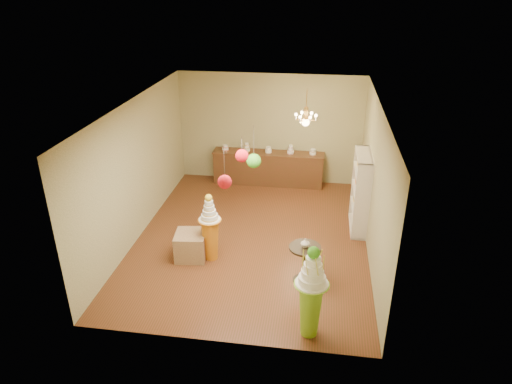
# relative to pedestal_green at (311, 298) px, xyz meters

# --- Properties ---
(floor) EXTENTS (6.50, 6.50, 0.00)m
(floor) POSITION_rel_pedestal_green_xyz_m (-1.37, 2.85, -0.71)
(floor) COLOR #5D3119
(floor) RESTS_ON ground
(ceiling) EXTENTS (6.50, 6.50, 0.00)m
(ceiling) POSITION_rel_pedestal_green_xyz_m (-1.37, 2.85, 2.29)
(ceiling) COLOR white
(ceiling) RESTS_ON ground
(wall_back) EXTENTS (5.00, 0.04, 3.00)m
(wall_back) POSITION_rel_pedestal_green_xyz_m (-1.37, 6.10, 0.79)
(wall_back) COLOR tan
(wall_back) RESTS_ON ground
(wall_front) EXTENTS (5.00, 0.04, 3.00)m
(wall_front) POSITION_rel_pedestal_green_xyz_m (-1.37, -0.40, 0.79)
(wall_front) COLOR tan
(wall_front) RESTS_ON ground
(wall_left) EXTENTS (0.04, 6.50, 3.00)m
(wall_left) POSITION_rel_pedestal_green_xyz_m (-3.87, 2.85, 0.79)
(wall_left) COLOR tan
(wall_left) RESTS_ON ground
(wall_right) EXTENTS (0.04, 6.50, 3.00)m
(wall_right) POSITION_rel_pedestal_green_xyz_m (1.13, 2.85, 0.79)
(wall_right) COLOR tan
(wall_right) RESTS_ON ground
(pedestal_green) EXTENTS (0.55, 0.55, 1.64)m
(pedestal_green) POSITION_rel_pedestal_green_xyz_m (0.00, 0.00, 0.00)
(pedestal_green) COLOR #8AC82C
(pedestal_green) RESTS_ON floor
(pedestal_orange) EXTENTS (0.53, 0.53, 1.45)m
(pedestal_orange) POSITION_rel_pedestal_green_xyz_m (-2.08, 1.91, -0.12)
(pedestal_orange) COLOR orange
(pedestal_orange) RESTS_ON floor
(burlap_riser) EXTENTS (0.68, 0.68, 0.56)m
(burlap_riser) POSITION_rel_pedestal_green_xyz_m (-2.49, 1.89, -0.43)
(burlap_riser) COLOR #9A7854
(burlap_riser) RESTS_ON floor
(sideboard) EXTENTS (3.04, 0.54, 1.16)m
(sideboard) POSITION_rel_pedestal_green_xyz_m (-1.37, 5.82, -0.23)
(sideboard) COLOR #53311A
(sideboard) RESTS_ON floor
(shelving_unit) EXTENTS (0.33, 1.20, 1.80)m
(shelving_unit) POSITION_rel_pedestal_green_xyz_m (0.96, 3.65, 0.20)
(shelving_unit) COLOR beige
(shelving_unit) RESTS_ON floor
(round_table) EXTENTS (0.62, 0.62, 0.76)m
(round_table) POSITION_rel_pedestal_green_xyz_m (-0.16, 1.40, -0.21)
(round_table) COLOR black
(round_table) RESTS_ON floor
(vase) EXTENTS (0.17, 0.17, 0.17)m
(vase) POSITION_rel_pedestal_green_xyz_m (-0.16, 1.40, 0.14)
(vase) COLOR beige
(vase) RESTS_ON round_table
(pom_red_left) EXTENTS (0.22, 0.22, 0.68)m
(pom_red_left) POSITION_rel_pedestal_green_xyz_m (-1.41, 0.41, 1.72)
(pom_red_left) COLOR #433930
(pom_red_left) RESTS_ON ceiling
(pom_green_mid) EXTENTS (0.25, 0.25, 0.77)m
(pom_green_mid) POSITION_rel_pedestal_green_xyz_m (-1.13, 1.52, 1.65)
(pom_green_mid) COLOR #433930
(pom_green_mid) RESTS_ON ceiling
(pom_red_right) EXTENTS (0.21, 0.21, 0.44)m
(pom_red_right) POSITION_rel_pedestal_green_xyz_m (-1.23, 0.93, 1.96)
(pom_red_right) COLOR #433930
(pom_red_right) RESTS_ON ceiling
(chandelier) EXTENTS (0.56, 0.56, 0.85)m
(chandelier) POSITION_rel_pedestal_green_xyz_m (-0.36, 4.34, 1.60)
(chandelier) COLOR #EBAF53
(chandelier) RESTS_ON ceiling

